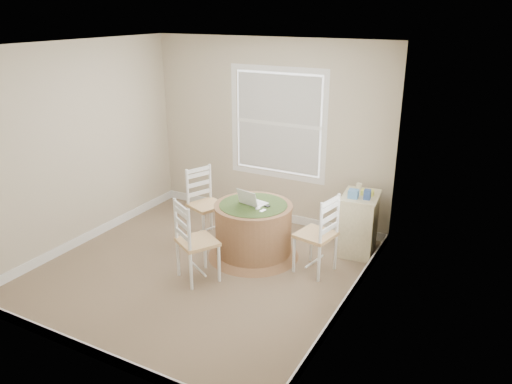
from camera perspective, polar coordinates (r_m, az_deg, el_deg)
The scene contains 14 objects.
room at distance 5.63m, azimuth -4.52°, elevation 3.13°, with size 3.64×3.64×2.64m.
round_table at distance 6.23m, azimuth -0.30°, elevation -4.13°, with size 1.15×1.15×0.69m.
chair_left at distance 6.71m, azimuth -5.63°, elevation -1.50°, with size 0.42×0.40×0.95m, color white, non-canonical shape.
chair_near at distance 5.71m, azimuth -6.71°, elevation -5.63°, with size 0.42×0.40×0.95m, color white, non-canonical shape.
chair_right at distance 5.88m, azimuth 6.84°, elevation -4.83°, with size 0.42×0.40×0.95m, color white, non-canonical shape.
laptop at distance 6.12m, azimuth -0.41°, elevation -1.12°, with size 0.35×0.33×0.21m.
mouse at distance 5.98m, azimuth 0.22°, elevation -1.87°, with size 0.05×0.09×0.03m, color white.
phone at distance 5.92m, azimuth 0.78°, elevation -2.19°, with size 0.04×0.09×0.02m, color #B7BABF.
keys at distance 6.04m, azimuth 1.29°, elevation -1.67°, with size 0.06×0.05×0.03m, color black.
corner_chest at distance 6.46m, azimuth 11.67°, elevation -3.54°, with size 0.50×0.64×0.78m.
tissue_box at distance 6.18m, azimuth 11.06°, elevation -0.21°, with size 0.12×0.12×0.10m, color #588DC9.
box_yellow at distance 6.32m, azimuth 12.60°, elevation -0.07°, with size 0.15×0.10×0.06m, color #EFEF54.
box_blue at distance 6.16m, azimuth 12.60°, elevation -0.30°, with size 0.08×0.08×0.12m, color #2F4D8F.
cup_cream at distance 6.46m, azimuth 11.69°, elevation 0.60°, with size 0.07×0.07×0.09m, color beige.
Camera 1 is at (3.09, -4.36, 2.96)m, focal length 35.00 mm.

